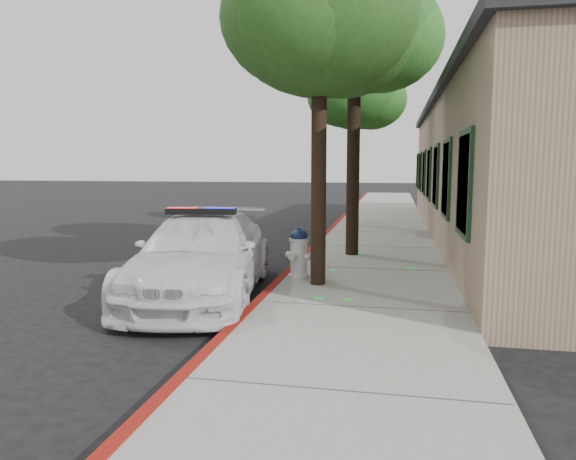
# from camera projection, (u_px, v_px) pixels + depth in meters

# --- Properties ---
(ground) EXTENTS (120.00, 120.00, 0.00)m
(ground) POSITION_uv_depth(u_px,v_px,m) (253.00, 311.00, 8.21)
(ground) COLOR black
(ground) RESTS_ON ground
(sidewalk) EXTENTS (3.20, 60.00, 0.15)m
(sidewalk) POSITION_uv_depth(u_px,v_px,m) (368.00, 272.00, 10.81)
(sidewalk) COLOR gray
(sidewalk) RESTS_ON ground
(red_curb) EXTENTS (0.14, 60.00, 0.16)m
(red_curb) POSITION_uv_depth(u_px,v_px,m) (293.00, 269.00, 11.11)
(red_curb) COLOR maroon
(red_curb) RESTS_ON ground
(clapboard_building) EXTENTS (7.30, 20.89, 4.24)m
(clapboard_building) POSITION_uv_depth(u_px,v_px,m) (556.00, 169.00, 15.41)
(clapboard_building) COLOR #9C8066
(clapboard_building) RESTS_ON ground
(police_car) EXTENTS (2.57, 5.05, 1.52)m
(police_car) POSITION_uv_depth(u_px,v_px,m) (202.00, 255.00, 9.06)
(police_car) COLOR white
(police_car) RESTS_ON ground
(fire_hydrant) EXTENTS (0.53, 0.47, 0.93)m
(fire_hydrant) POSITION_uv_depth(u_px,v_px,m) (299.00, 253.00, 9.87)
(fire_hydrant) COLOR silver
(fire_hydrant) RESTS_ON sidewalk
(street_tree_near) EXTENTS (3.28, 3.43, 6.00)m
(street_tree_near) POSITION_uv_depth(u_px,v_px,m) (320.00, 21.00, 8.85)
(street_tree_near) COLOR black
(street_tree_near) RESTS_ON sidewalk
(street_tree_mid) EXTENTS (3.86, 3.56, 6.79)m
(street_tree_mid) POSITION_uv_depth(u_px,v_px,m) (356.00, 28.00, 11.90)
(street_tree_mid) COLOR black
(street_tree_mid) RESTS_ON sidewalk
(street_tree_far) EXTENTS (3.35, 3.15, 5.96)m
(street_tree_far) POSITION_uv_depth(u_px,v_px,m) (356.00, 94.00, 18.02)
(street_tree_far) COLOR black
(street_tree_far) RESTS_ON sidewalk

